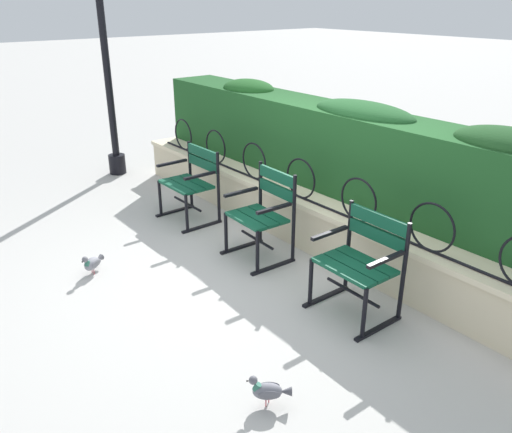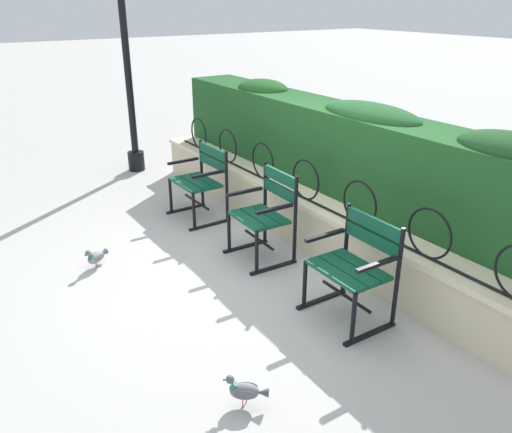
{
  "view_description": "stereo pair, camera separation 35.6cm",
  "coord_description": "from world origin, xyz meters",
  "px_view_note": "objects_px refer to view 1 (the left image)",
  "views": [
    {
      "loc": [
        3.43,
        -2.61,
        2.41
      ],
      "look_at": [
        0.0,
        0.08,
        0.55
      ],
      "focal_mm": 36.26,
      "sensor_mm": 36.0,
      "label": 1
    },
    {
      "loc": [
        3.64,
        -2.32,
        2.41
      ],
      "look_at": [
        0.0,
        0.08,
        0.55
      ],
      "focal_mm": 36.26,
      "sensor_mm": 36.0,
      "label": 2
    }
  ],
  "objects_px": {
    "park_chair_centre": "(263,213)",
    "lamppost": "(105,53)",
    "park_chair_left": "(192,181)",
    "pigeon_near_chairs": "(92,263)",
    "park_chair_right": "(361,261)",
    "pigeon_far_side": "(268,390)"
  },
  "relations": [
    {
      "from": "pigeon_far_side",
      "to": "park_chair_centre",
      "type": "bearing_deg",
      "value": 141.98
    },
    {
      "from": "lamppost",
      "to": "park_chair_right",
      "type": "bearing_deg",
      "value": 0.3
    },
    {
      "from": "park_chair_right",
      "to": "pigeon_near_chairs",
      "type": "height_order",
      "value": "park_chair_right"
    },
    {
      "from": "pigeon_near_chairs",
      "to": "lamppost",
      "type": "height_order",
      "value": "lamppost"
    },
    {
      "from": "park_chair_left",
      "to": "pigeon_near_chairs",
      "type": "relative_size",
      "value": 3.22
    },
    {
      "from": "park_chair_centre",
      "to": "lamppost",
      "type": "height_order",
      "value": "lamppost"
    },
    {
      "from": "park_chair_centre",
      "to": "pigeon_near_chairs",
      "type": "distance_m",
      "value": 1.69
    },
    {
      "from": "pigeon_far_side",
      "to": "lamppost",
      "type": "bearing_deg",
      "value": 166.03
    },
    {
      "from": "park_chair_centre",
      "to": "park_chair_right",
      "type": "xyz_separation_m",
      "value": [
        1.25,
        -0.0,
        -0.01
      ]
    },
    {
      "from": "pigeon_far_side",
      "to": "lamppost",
      "type": "distance_m",
      "value": 5.42
    },
    {
      "from": "pigeon_far_side",
      "to": "park_chair_right",
      "type": "bearing_deg",
      "value": 106.65
    },
    {
      "from": "park_chair_left",
      "to": "lamppost",
      "type": "relative_size",
      "value": 0.26
    },
    {
      "from": "park_chair_left",
      "to": "park_chair_right",
      "type": "distance_m",
      "value": 2.51
    },
    {
      "from": "park_chair_centre",
      "to": "park_chair_right",
      "type": "relative_size",
      "value": 1.05
    },
    {
      "from": "park_chair_centre",
      "to": "pigeon_near_chairs",
      "type": "height_order",
      "value": "park_chair_centre"
    },
    {
      "from": "park_chair_left",
      "to": "lamppost",
      "type": "height_order",
      "value": "lamppost"
    },
    {
      "from": "park_chair_left",
      "to": "park_chair_right",
      "type": "height_order",
      "value": "park_chair_right"
    },
    {
      "from": "park_chair_left",
      "to": "pigeon_near_chairs",
      "type": "xyz_separation_m",
      "value": [
        0.55,
        -1.45,
        -0.35
      ]
    },
    {
      "from": "pigeon_near_chairs",
      "to": "pigeon_far_side",
      "type": "height_order",
      "value": "same"
    },
    {
      "from": "park_chair_centre",
      "to": "pigeon_far_side",
      "type": "distance_m",
      "value": 2.1
    },
    {
      "from": "park_chair_left",
      "to": "lamppost",
      "type": "bearing_deg",
      "value": 179.58
    },
    {
      "from": "park_chair_centre",
      "to": "park_chair_left",
      "type": "bearing_deg",
      "value": -178.13
    }
  ]
}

